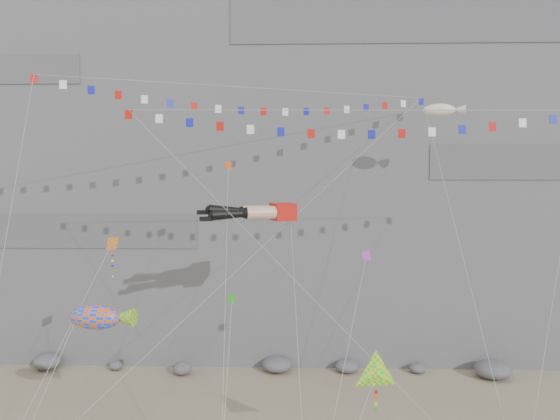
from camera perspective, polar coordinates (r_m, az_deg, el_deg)
name	(u,v)px	position (r m, az deg, el deg)	size (l,w,h in m)	color
cliff	(282,103)	(61.58, 0.17, 11.15)	(80.00, 28.00, 50.00)	slate
talus_boulders	(277,365)	(48.72, -0.31, -15.86)	(60.00, 3.00, 1.20)	#5B5A5F
legs_kite	(257,212)	(35.97, -2.39, -0.26)	(7.21, 17.69, 21.89)	#B6130B
flag_banner_upper	(252,88)	(40.31, -2.93, 12.60)	(26.74, 21.20, 30.65)	#B6130B
flag_banner_lower	(357,111)	(33.98, 8.04, 10.25)	(27.69, 7.49, 23.39)	#B6130B
harlequin_kite	(112,245)	(33.90, -17.19, -3.50)	(5.62, 7.82, 15.23)	red
fish_windsock	(95,317)	(32.47, -18.76, -10.56)	(5.80, 5.63, 10.67)	#F5540C
delta_kite	(376,375)	(29.35, 10.03, -16.60)	(5.45, 6.91, 10.08)	yellow
blimp_windsock	(439,111)	(42.23, 16.30, 9.90)	(3.68, 13.93, 25.21)	beige
small_kite_a	(228,170)	(37.32, -5.43, 4.15)	(1.99, 15.15, 22.66)	#D64B12
small_kite_b	(366,259)	(32.99, 8.94, -5.05)	(4.25, 9.26, 15.15)	purple
small_kite_c	(232,302)	(31.59, -5.05, -9.52)	(1.16, 8.58, 12.52)	#24A118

